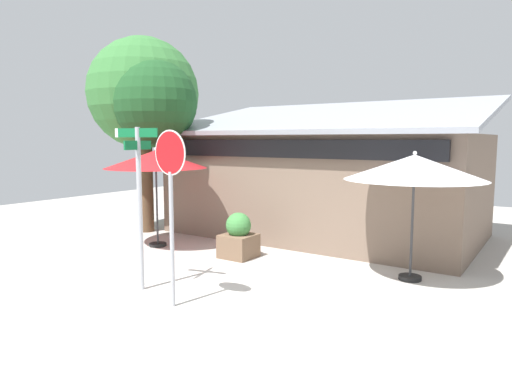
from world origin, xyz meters
The scene contains 8 objects.
ground_plane centered at (0.00, 0.00, -0.05)m, with size 28.00×28.00×0.10m, color #ADA8A0.
cafe_building centered at (-0.30, 5.08, 1.54)m, with size 8.80×5.41×3.98m.
street_sign_post centered at (-0.89, -1.38, 1.80)m, with size 0.85×0.79×2.97m.
stop_sign centered at (0.20, -1.68, 2.00)m, with size 0.73×0.09×2.90m.
patio_umbrella_crimson_left centered at (-3.16, 1.20, 2.24)m, with size 2.59×2.59×2.54m.
patio_umbrella_ivory_center centered at (3.05, 1.97, 2.21)m, with size 2.67×2.67×2.53m.
shade_tree centered at (-4.61, 2.29, 3.97)m, with size 3.64×3.21×5.69m.
sidewalk_planter centered at (-0.76, 1.46, 0.47)m, with size 0.75×0.75×1.06m.
Camera 1 is at (5.40, -6.94, 2.75)m, focal length 31.94 mm.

